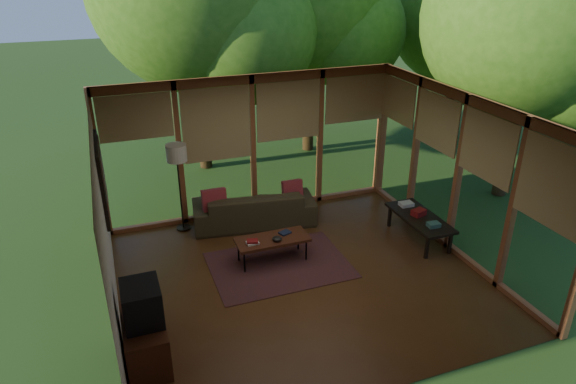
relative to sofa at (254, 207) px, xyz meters
name	(u,v)px	position (x,y,z in m)	size (l,w,h in m)	color
floor	(301,277)	(0.16, -2.00, -0.33)	(5.50, 5.50, 0.00)	#583217
ceiling	(303,111)	(0.16, -2.00, 2.37)	(5.50, 5.50, 0.00)	silver
wall_left	(106,232)	(-2.59, -2.00, 1.02)	(0.04, 5.00, 2.70)	beige
wall_front	(390,298)	(0.16, -4.50, 1.02)	(5.50, 0.04, 2.70)	beige
window_wall_back	(253,146)	(0.16, 0.50, 1.02)	(5.50, 0.12, 2.70)	#9B5530
window_wall_right	(458,175)	(2.91, -2.00, 1.02)	(0.12, 5.00, 2.70)	#9B5530
exterior_lawn	(433,105)	(8.16, 6.00, -0.34)	(40.00, 40.00, 0.00)	#284B1C
tree_se	(527,17)	(5.15, -0.55, 3.25)	(3.85, 3.85, 5.52)	#392914
tree_far	(454,18)	(6.42, 3.20, 2.81)	(3.27, 3.27, 4.78)	#392914
rug	(279,265)	(-0.04, -1.55, -0.32)	(2.22, 1.57, 0.01)	maroon
sofa	(254,207)	(0.00, 0.00, 0.00)	(2.26, 0.88, 0.66)	#3D341E
pillow_left	(214,202)	(-0.75, -0.05, 0.27)	(0.43, 0.14, 0.43)	maroon
pillow_right	(292,191)	(0.75, -0.05, 0.24)	(0.38, 0.13, 0.38)	maroon
ct_book_lower	(253,243)	(-0.45, -1.42, 0.11)	(0.19, 0.15, 0.03)	beige
ct_book_upper	(252,241)	(-0.45, -1.42, 0.14)	(0.18, 0.13, 0.03)	maroon
ct_book_side	(285,233)	(0.15, -1.29, 0.11)	(0.18, 0.14, 0.03)	#161E32
ct_bowl	(277,239)	(-0.05, -1.47, 0.13)	(0.16, 0.16, 0.07)	black
media_cabinet	(146,340)	(-2.31, -3.00, -0.03)	(0.50, 1.00, 0.60)	#4D2415
television	(142,304)	(-2.29, -3.00, 0.52)	(0.45, 0.55, 0.50)	black
console_book_a	(434,225)	(2.56, -2.00, 0.16)	(0.21, 0.15, 0.08)	#355D4F
console_book_b	(419,213)	(2.56, -1.55, 0.18)	(0.23, 0.17, 0.11)	maroon
console_book_c	(406,204)	(2.56, -1.15, 0.16)	(0.24, 0.18, 0.07)	beige
floor_lamp	(177,158)	(-1.30, 0.24, 1.08)	(0.36, 0.36, 1.65)	black
coffee_table	(272,240)	(-0.10, -1.37, 0.06)	(1.20, 0.50, 0.43)	#4D2415
side_console	(420,219)	(2.56, -1.60, 0.08)	(0.60, 1.40, 0.46)	black
wall_painting	(102,178)	(-2.55, -0.60, 1.22)	(0.06, 1.35, 1.15)	black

